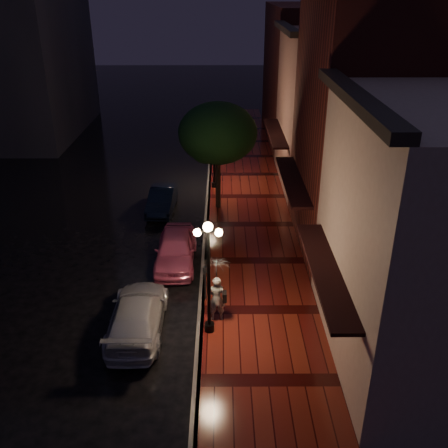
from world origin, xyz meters
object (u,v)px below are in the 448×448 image
(streetlamp_near, at_px, (209,272))
(navy_car, at_px, (162,200))
(streetlamp_far, at_px, (214,148))
(pink_car, at_px, (176,249))
(parking_meter, at_px, (205,280))
(woman_with_umbrella, at_px, (216,281))
(street_tree, at_px, (218,135))
(silver_car, at_px, (137,315))

(streetlamp_near, relative_size, navy_car, 1.13)
(streetlamp_far, bearing_deg, navy_car, -132.08)
(pink_car, height_order, parking_meter, parking_meter)
(pink_car, xyz_separation_m, parking_meter, (1.41, -3.04, 0.30))
(streetlamp_far, xyz_separation_m, woman_with_umbrella, (0.25, -13.31, -0.79))
(street_tree, relative_size, parking_meter, 3.98)
(woman_with_umbrella, relative_size, parking_meter, 1.73)
(streetlamp_near, bearing_deg, street_tree, 88.65)
(street_tree, distance_m, pink_car, 7.16)
(navy_car, relative_size, silver_car, 0.81)
(navy_car, height_order, parking_meter, parking_meter)
(silver_car, bearing_deg, woman_with_umbrella, -171.33)
(silver_car, xyz_separation_m, woman_with_umbrella, (2.84, 0.46, 1.13))
(streetlamp_near, bearing_deg, silver_car, 175.04)
(street_tree, height_order, woman_with_umbrella, street_tree)
(streetlamp_near, distance_m, street_tree, 11.12)
(streetlamp_far, relative_size, pink_car, 1.00)
(pink_car, bearing_deg, woman_with_umbrella, -66.87)
(navy_car, bearing_deg, street_tree, 5.06)
(navy_car, xyz_separation_m, woman_with_umbrella, (3.09, -10.17, 1.18))
(pink_car, distance_m, navy_car, 5.95)
(streetlamp_near, distance_m, woman_with_umbrella, 1.08)
(streetlamp_near, xyz_separation_m, street_tree, (0.26, 10.99, 1.64))
(navy_car, xyz_separation_m, parking_meter, (2.64, -8.86, 0.40))
(pink_car, relative_size, silver_car, 0.91)
(street_tree, bearing_deg, woman_with_umbrella, -90.03)
(pink_car, height_order, navy_car, pink_car)
(silver_car, bearing_deg, pink_car, -102.15)
(streetlamp_near, relative_size, silver_car, 0.91)
(pink_car, relative_size, woman_with_umbrella, 1.71)
(street_tree, bearing_deg, streetlamp_far, 94.91)
(street_tree, relative_size, woman_with_umbrella, 2.31)
(pink_car, distance_m, silver_car, 4.91)
(streetlamp_near, distance_m, parking_meter, 2.54)
(streetlamp_far, distance_m, silver_car, 14.15)
(navy_car, distance_m, silver_car, 10.63)
(street_tree, height_order, parking_meter, street_tree)
(street_tree, height_order, navy_car, street_tree)
(streetlamp_far, xyz_separation_m, parking_meter, (-0.20, -12.01, -1.57))
(silver_car, xyz_separation_m, parking_meter, (2.39, 1.77, 0.35))
(streetlamp_near, height_order, silver_car, streetlamp_near)
(woman_with_umbrella, bearing_deg, silver_car, 3.71)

